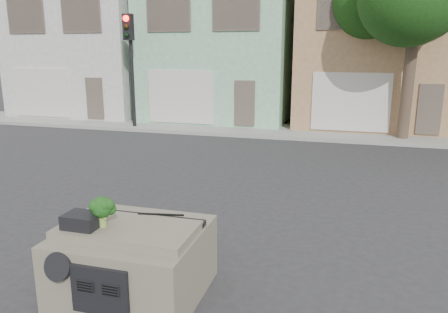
% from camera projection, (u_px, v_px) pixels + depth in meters
% --- Properties ---
extents(ground_plane, '(120.00, 120.00, 0.00)m').
position_uv_depth(ground_plane, '(201.00, 220.00, 9.33)').
color(ground_plane, '#303033').
rests_on(ground_plane, ground).
extents(sidewalk, '(40.00, 3.00, 0.15)m').
position_uv_depth(sidewalk, '(279.00, 131.00, 19.11)').
color(sidewalk, gray).
rests_on(sidewalk, ground).
extents(townhouse_white, '(7.20, 8.20, 7.55)m').
position_uv_depth(townhouse_white, '(100.00, 46.00, 24.92)').
color(townhouse_white, silver).
rests_on(townhouse_white, ground).
extents(townhouse_mint, '(7.20, 8.20, 7.55)m').
position_uv_depth(townhouse_mint, '(227.00, 45.00, 22.91)').
color(townhouse_mint, '#8FCA9E').
rests_on(townhouse_mint, ground).
extents(townhouse_tan, '(7.20, 8.20, 7.55)m').
position_uv_depth(townhouse_tan, '(377.00, 45.00, 20.90)').
color(townhouse_tan, tan).
rests_on(townhouse_tan, ground).
extents(traffic_signal, '(0.40, 0.40, 5.10)m').
position_uv_depth(traffic_signal, '(131.00, 73.00, 19.34)').
color(traffic_signal, black).
rests_on(traffic_signal, ground).
extents(tree_near, '(4.40, 4.00, 8.50)m').
position_uv_depth(tree_near, '(413.00, 30.00, 16.13)').
color(tree_near, '#184011').
rests_on(tree_near, ground).
extents(car_dashboard, '(2.00, 1.80, 1.12)m').
position_uv_depth(car_dashboard, '(134.00, 258.00, 6.39)').
color(car_dashboard, '#736C5A').
rests_on(car_dashboard, ground).
extents(instrument_hump, '(0.48, 0.38, 0.20)m').
position_uv_depth(instrument_hump, '(82.00, 221.00, 6.06)').
color(instrument_hump, black).
rests_on(instrument_hump, car_dashboard).
extents(wiper_arm, '(0.69, 0.15, 0.02)m').
position_uv_depth(wiper_arm, '(161.00, 214.00, 6.54)').
color(wiper_arm, black).
rests_on(wiper_arm, car_dashboard).
extents(broccoli, '(0.43, 0.43, 0.45)m').
position_uv_depth(broccoli, '(102.00, 211.00, 6.06)').
color(broccoli, '#153B11').
rests_on(broccoli, car_dashboard).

